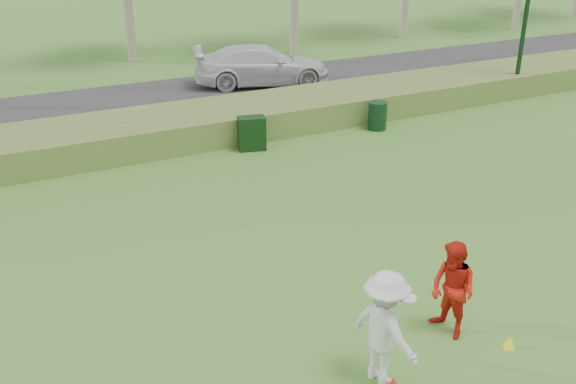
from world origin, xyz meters
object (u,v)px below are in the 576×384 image
player_red (453,290)px  player_white (385,329)px  cone_orange (393,383)px  trash_bin (377,116)px  car_right (262,65)px  utility_cabinet (252,133)px  cone_yellow (509,342)px

player_red → player_white: bearing=-80.0°
player_white → cone_orange: 0.91m
player_white → cone_orange: (0.05, -0.25, -0.87)m
cone_orange → trash_bin: bearing=56.4°
car_right → player_red: bearing=-177.7°
car_right → player_white: bearing=177.5°
player_white → utility_cabinet: player_white is taller
car_right → utility_cabinet: bearing=169.5°
cone_yellow → utility_cabinet: 11.15m
utility_cabinet → player_red: bearing=-79.5°
player_red → car_right: bearing=160.0°
cone_orange → utility_cabinet: bearing=76.6°
utility_cabinet → car_right: car_right is taller
player_white → cone_yellow: player_white is taller
player_red → trash_bin: size_ratio=1.87×
cone_yellow → utility_cabinet: bearing=88.7°
player_red → utility_cabinet: (0.90, 10.33, -0.36)m
cone_orange → player_red: bearing=22.9°
player_red → car_right: 18.03m
cone_yellow → trash_bin: 12.06m
cone_yellow → car_right: car_right is taller
cone_orange → trash_bin: trash_bin is taller
cone_yellow → player_white: bearing=172.1°
cone_yellow → trash_bin: trash_bin is taller
utility_cabinet → car_right: size_ratio=0.18×
player_white → cone_orange: size_ratio=9.43×
player_red → trash_bin: (5.55, 10.20, -0.41)m
trash_bin → player_white: bearing=-124.4°
player_white → player_red: bearing=-86.1°
player_white → utility_cabinet: 11.14m
player_white → cone_yellow: (2.42, -0.33, -0.86)m
player_white → utility_cabinet: bearing=-25.2°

